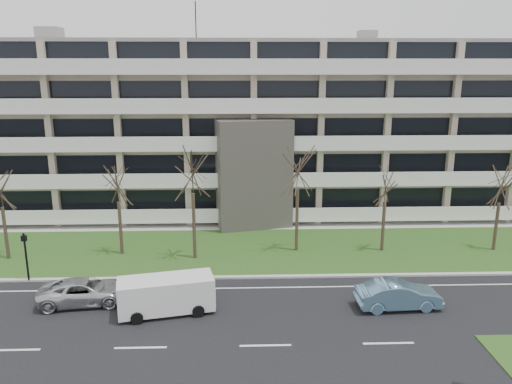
{
  "coord_description": "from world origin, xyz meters",
  "views": [
    {
      "loc": [
        -1.17,
        -21.52,
        13.07
      ],
      "look_at": [
        -0.13,
        10.0,
        5.15
      ],
      "focal_mm": 35.0,
      "sensor_mm": 36.0,
      "label": 1
    }
  ],
  "objects_px": {
    "silver_pickup": "(85,291)",
    "blue_sedan": "(398,295)",
    "pedestrian_signal": "(26,251)",
    "white_van": "(167,292)"
  },
  "relations": [
    {
      "from": "silver_pickup",
      "to": "blue_sedan",
      "type": "relative_size",
      "value": 1.08
    },
    {
      "from": "silver_pickup",
      "to": "blue_sedan",
      "type": "distance_m",
      "value": 17.63
    },
    {
      "from": "white_van",
      "to": "pedestrian_signal",
      "type": "xyz_separation_m",
      "value": [
        -9.28,
        4.3,
        0.84
      ]
    },
    {
      "from": "blue_sedan",
      "to": "white_van",
      "type": "relative_size",
      "value": 0.87
    },
    {
      "from": "white_van",
      "to": "pedestrian_signal",
      "type": "distance_m",
      "value": 10.26
    },
    {
      "from": "blue_sedan",
      "to": "pedestrian_signal",
      "type": "relative_size",
      "value": 1.47
    },
    {
      "from": "blue_sedan",
      "to": "white_van",
      "type": "distance_m",
      "value": 12.75
    },
    {
      "from": "silver_pickup",
      "to": "pedestrian_signal",
      "type": "height_order",
      "value": "pedestrian_signal"
    },
    {
      "from": "blue_sedan",
      "to": "silver_pickup",
      "type": "bearing_deg",
      "value": 82.71
    },
    {
      "from": "white_van",
      "to": "pedestrian_signal",
      "type": "relative_size",
      "value": 1.7
    }
  ]
}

